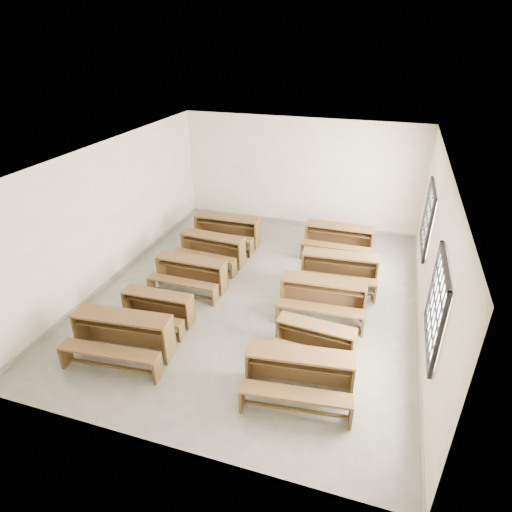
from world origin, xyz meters
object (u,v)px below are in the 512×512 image
(desk_set_7, at_px, (323,295))
(desk_set_9, at_px, (339,238))
(desk_set_3, at_px, (212,247))
(desk_set_8, at_px, (339,268))
(desk_set_5, at_px, (299,371))
(desk_set_6, at_px, (315,338))
(desk_set_0, at_px, (122,332))
(desk_set_1, at_px, (157,306))
(desk_set_2, at_px, (191,272))
(desk_set_4, at_px, (226,228))

(desk_set_7, xyz_separation_m, desk_set_9, (-0.07, 2.84, 0.01))
(desk_set_3, distance_m, desk_set_8, 3.23)
(desk_set_5, distance_m, desk_set_9, 5.20)
(desk_set_3, bearing_deg, desk_set_6, -36.67)
(desk_set_0, distance_m, desk_set_9, 6.10)
(desk_set_5, bearing_deg, desk_set_6, 79.46)
(desk_set_1, bearing_deg, desk_set_2, 84.66)
(desk_set_9, bearing_deg, desk_set_3, -154.15)
(desk_set_7, bearing_deg, desk_set_9, 88.05)
(desk_set_6, distance_m, desk_set_9, 4.19)
(desk_set_7, bearing_deg, desk_set_5, -92.95)
(desk_set_3, bearing_deg, desk_set_8, 2.01)
(desk_set_5, relative_size, desk_set_6, 1.22)
(desk_set_1, distance_m, desk_set_4, 3.81)
(desk_set_4, xyz_separation_m, desk_set_5, (3.13, -4.86, -0.02))
(desk_set_6, xyz_separation_m, desk_set_9, (-0.16, 4.18, 0.09))
(desk_set_2, xyz_separation_m, desk_set_3, (-0.01, 1.29, 0.01))
(desk_set_3, height_order, desk_set_5, desk_set_5)
(desk_set_0, height_order, desk_set_8, desk_set_0)
(desk_set_0, distance_m, desk_set_7, 4.02)
(desk_set_1, xyz_separation_m, desk_set_4, (0.03, 3.81, 0.09))
(desk_set_2, distance_m, desk_set_6, 3.46)
(desk_set_0, bearing_deg, desk_set_9, 53.25)
(desk_set_7, distance_m, desk_set_9, 2.84)
(desk_set_4, distance_m, desk_set_6, 5.00)
(desk_set_4, relative_size, desk_set_6, 1.21)
(desk_set_0, distance_m, desk_set_1, 1.07)
(desk_set_8, bearing_deg, desk_set_2, -163.93)
(desk_set_3, height_order, desk_set_8, desk_set_8)
(desk_set_0, relative_size, desk_set_4, 1.04)
(desk_set_4, relative_size, desk_set_9, 1.02)
(desk_set_2, xyz_separation_m, desk_set_7, (3.06, -0.10, 0.03))
(desk_set_1, relative_size, desk_set_8, 0.82)
(desk_set_5, height_order, desk_set_9, desk_set_9)
(desk_set_3, relative_size, desk_set_9, 0.96)
(desk_set_2, bearing_deg, desk_set_0, -93.61)
(desk_set_3, distance_m, desk_set_5, 4.85)
(desk_set_8, height_order, desk_set_9, desk_set_9)
(desk_set_2, height_order, desk_set_9, desk_set_9)
(desk_set_4, bearing_deg, desk_set_1, -91.36)
(desk_set_0, bearing_deg, desk_set_4, 83.03)
(desk_set_1, height_order, desk_set_7, desk_set_7)
(desk_set_6, bearing_deg, desk_set_8, 93.48)
(desk_set_5, bearing_deg, desk_set_0, 173.56)
(desk_set_0, distance_m, desk_set_6, 3.49)
(desk_set_8, bearing_deg, desk_set_7, -101.03)
(desk_set_1, distance_m, desk_set_3, 2.69)
(desk_set_2, distance_m, desk_set_5, 3.94)
(desk_set_2, bearing_deg, desk_set_8, 20.67)
(desk_set_4, relative_size, desk_set_5, 0.99)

